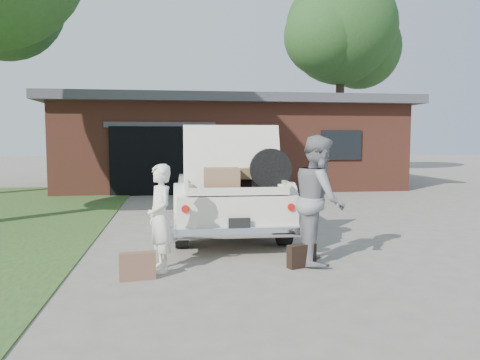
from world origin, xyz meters
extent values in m
plane|color=gray|center=(0.00, 0.00, 0.00)|extent=(90.00, 90.00, 0.00)
cube|color=brown|center=(1.00, 11.50, 1.50)|extent=(12.00, 7.00, 3.00)
cube|color=#4C4C51|center=(1.00, 11.50, 3.15)|extent=(12.80, 7.80, 0.30)
cube|color=black|center=(-1.50, 8.05, 1.10)|extent=(3.20, 0.30, 2.20)
cube|color=#4C4C51|center=(-1.50, 7.98, 2.25)|extent=(3.50, 0.12, 0.18)
cube|color=black|center=(4.50, 7.98, 1.60)|extent=(1.40, 0.08, 1.00)
cylinder|color=#38281E|center=(7.68, 16.88, 3.03)|extent=(0.44, 0.44, 6.06)
sphere|color=#2C5623|center=(7.68, 16.88, 7.57)|extent=(5.80, 5.80, 5.80)
sphere|color=#2C5623|center=(8.98, 17.46, 6.71)|extent=(4.35, 4.35, 4.35)
sphere|color=#2C5623|center=(6.52, 16.15, 7.03)|extent=(4.06, 4.06, 4.06)
cube|color=white|center=(-0.09, 2.14, 0.61)|extent=(1.95, 4.90, 0.63)
cube|color=#AAA895|center=(-0.09, 2.43, 1.17)|extent=(1.65, 1.98, 0.51)
cube|color=black|center=(-0.07, 3.35, 1.15)|extent=(1.51, 0.11, 0.43)
cube|color=black|center=(-0.11, 1.50, 1.15)|extent=(1.51, 0.11, 0.43)
cylinder|color=black|center=(-0.98, 0.50, 0.32)|extent=(0.23, 0.65, 0.64)
cylinder|color=black|center=(0.73, 0.46, 0.32)|extent=(0.23, 0.65, 0.64)
cylinder|color=black|center=(-0.91, 3.81, 0.32)|extent=(0.23, 0.65, 0.64)
cylinder|color=black|center=(0.80, 3.77, 0.32)|extent=(0.23, 0.65, 0.64)
cylinder|color=silver|center=(-0.15, -0.34, 0.39)|extent=(2.00, 0.22, 0.18)
cylinder|color=#A5140F|center=(-0.94, -0.26, 0.76)|extent=(0.12, 0.10, 0.12)
cylinder|color=#A5140F|center=(0.65, -0.29, 0.76)|extent=(0.12, 0.10, 0.12)
cube|color=black|center=(-0.15, -0.36, 0.54)|extent=(0.33, 0.03, 0.17)
cube|color=black|center=(-0.13, 0.29, 0.94)|extent=(1.53, 1.10, 0.04)
cube|color=white|center=(-0.91, 0.31, 1.04)|extent=(0.08, 1.07, 0.18)
cube|color=white|center=(0.65, 0.27, 1.04)|extent=(0.08, 1.07, 0.18)
cube|color=white|center=(-0.14, -0.25, 1.00)|extent=(1.56, 0.09, 0.12)
cube|color=white|center=(-0.12, 0.64, 1.49)|extent=(1.64, 0.44, 1.07)
cube|color=#4C3520|center=(-0.36, 0.34, 1.05)|extent=(0.53, 0.35, 0.17)
cube|color=#9B714F|center=(-0.36, 0.08, 1.15)|extent=(0.55, 0.37, 0.38)
cube|color=black|center=(-0.07, 0.57, 1.04)|extent=(0.49, 0.33, 0.15)
cube|color=olive|center=(0.07, 0.44, 1.22)|extent=(0.50, 0.33, 0.17)
cylinder|color=black|center=(0.45, 0.23, 1.30)|extent=(0.68, 0.17, 0.67)
imported|color=white|center=(-1.29, -0.86, 0.73)|extent=(0.50, 0.61, 1.45)
imported|color=gray|center=(0.96, -0.72, 0.92)|extent=(0.84, 1.00, 1.84)
cube|color=brown|center=(-1.58, -1.21, 0.18)|extent=(0.47, 0.22, 0.35)
cube|color=black|center=(0.65, -0.94, 0.16)|extent=(0.44, 0.26, 0.32)
camera|label=1|loc=(-1.11, -7.16, 1.78)|focal=35.00mm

